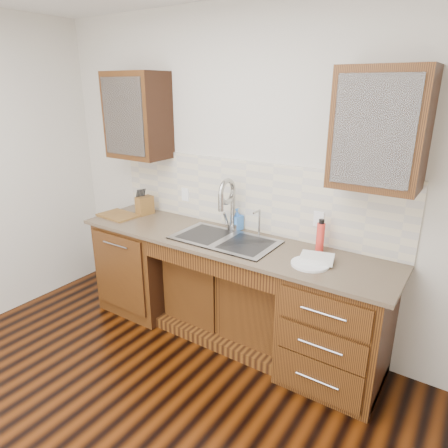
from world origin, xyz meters
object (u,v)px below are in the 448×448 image
Objects in this scene: soap_bottle at (237,219)px; cutting_board at (118,215)px; plate at (310,264)px; knife_block at (145,205)px; water_bottle at (320,237)px.

cutting_board is (-1.13, -0.31, -0.08)m from soap_bottle.
knife_block is at bearing 173.36° from plate.
soap_bottle is at bearing 15.48° from cutting_board.
soap_bottle is 0.70× the size of plate.
soap_bottle is 0.51× the size of cutting_board.
soap_bottle reaches higher than plate.
water_bottle is 0.28m from plate.
knife_block is (-0.96, -0.13, -0.01)m from soap_bottle.
plate is (0.04, -0.26, -0.10)m from water_bottle.
knife_block reaches higher than plate.
knife_block is at bearing 47.67° from cutting_board.
cutting_board is (-0.17, -0.19, -0.08)m from knife_block.
knife_block is (-1.73, -0.06, -0.02)m from water_bottle.
water_bottle is at bearing 97.64° from plate.
water_bottle is at bearing 9.72° from soap_bottle.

